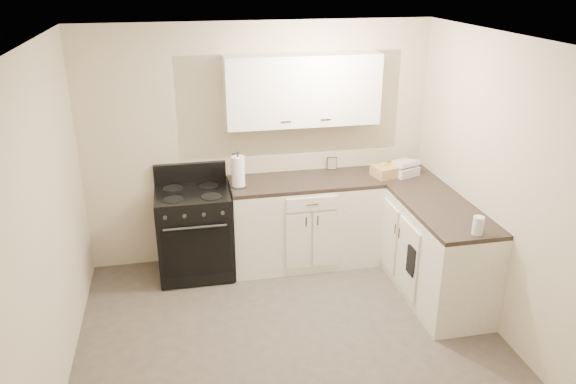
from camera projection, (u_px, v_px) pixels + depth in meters
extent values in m
plane|color=#473F38|center=(295.00, 351.00, 4.68)|extent=(3.60, 3.60, 0.00)
plane|color=white|center=(297.00, 44.00, 3.74)|extent=(3.60, 3.60, 0.00)
plane|color=beige|center=(259.00, 145.00, 5.85)|extent=(3.60, 0.00, 3.60)
plane|color=beige|center=(513.00, 197.00, 4.54)|extent=(0.00, 3.60, 3.60)
plane|color=beige|center=(42.00, 236.00, 3.88)|extent=(0.00, 3.60, 3.60)
plane|color=beige|center=(379.00, 373.00, 2.58)|extent=(3.60, 0.00, 3.60)
cube|color=white|center=(305.00, 223.00, 5.95)|extent=(1.55, 0.60, 0.90)
cube|color=white|center=(425.00, 241.00, 5.56)|extent=(0.60, 1.90, 0.90)
cube|color=black|center=(305.00, 182.00, 5.78)|extent=(1.55, 0.60, 0.04)
cube|color=black|center=(429.00, 197.00, 5.38)|extent=(0.60, 1.90, 0.04)
cube|color=white|center=(303.00, 90.00, 5.57)|extent=(1.55, 0.30, 0.70)
cube|color=black|center=(195.00, 233.00, 5.71)|extent=(0.73, 0.63, 0.89)
cube|color=#D7BF84|center=(236.00, 172.00, 5.68)|extent=(0.11, 0.10, 0.22)
cylinder|color=white|center=(238.00, 172.00, 5.55)|extent=(0.13, 0.13, 0.31)
cube|color=black|center=(332.00, 163.00, 6.04)|extent=(0.11, 0.05, 0.14)
cube|color=tan|center=(389.00, 171.00, 5.86)|extent=(0.38, 0.30, 0.11)
cube|color=silver|center=(403.00, 170.00, 5.90)|extent=(0.32, 0.31, 0.09)
cylinder|color=silver|center=(478.00, 225.00, 4.58)|extent=(0.10, 0.10, 0.15)
cube|color=black|center=(412.00, 259.00, 5.08)|extent=(0.02, 0.14, 0.23)
cube|color=black|center=(411.00, 261.00, 5.12)|extent=(0.02, 0.16, 0.27)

